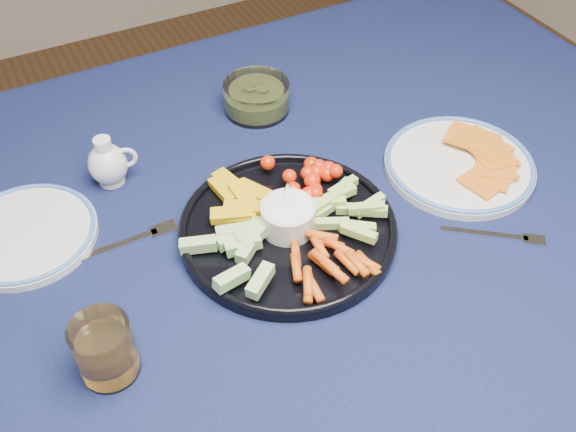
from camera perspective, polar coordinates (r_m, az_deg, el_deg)
name	(u,v)px	position (r m, az deg, el deg)	size (l,w,h in m)	color
dining_table	(243,264)	(1.04, -4.01, -4.26)	(1.67, 1.07, 0.75)	#53321B
crudite_platter	(287,226)	(0.95, -0.08, -0.92)	(0.32, 0.32, 0.10)	black
creamer_pitcher	(108,163)	(1.06, -15.68, 4.52)	(0.08, 0.06, 0.09)	silver
pickle_bowl	(257,98)	(1.18, -2.80, 10.43)	(0.12, 0.12, 0.06)	silver
cheese_plate	(460,163)	(1.10, 15.02, 4.60)	(0.25, 0.25, 0.03)	silver
juice_tumbler	(106,352)	(0.82, -15.88, -11.53)	(0.07, 0.07, 0.09)	silver
fork_left	(127,242)	(0.98, -14.09, -2.28)	(0.19, 0.02, 0.00)	silver
fork_right	(502,236)	(1.01, 18.47, -1.71)	(0.13, 0.10, 0.00)	silver
side_plate_extra	(26,234)	(1.03, -22.29, -1.47)	(0.21, 0.21, 0.02)	silver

